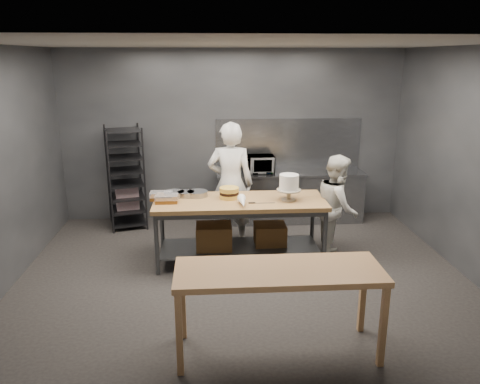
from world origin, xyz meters
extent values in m
plane|color=black|center=(0.00, 0.00, 0.00)|extent=(6.00, 6.00, 0.00)
cube|color=#4C4F54|center=(0.00, 2.50, 1.50)|extent=(6.00, 0.04, 3.00)
cube|color=brown|center=(-0.01, 0.51, 0.89)|extent=(2.40, 0.90, 0.06)
cube|color=#47494C|center=(-0.01, 0.51, 0.20)|extent=(2.25, 0.75, 0.03)
cylinder|color=#47494C|center=(-1.15, 0.12, 0.43)|extent=(0.06, 0.06, 0.86)
cylinder|color=#47494C|center=(-1.15, 0.90, 0.43)|extent=(0.06, 0.06, 0.86)
cylinder|color=#47494C|center=(1.13, 0.12, 0.43)|extent=(0.06, 0.06, 0.86)
cylinder|color=#47494C|center=(1.13, 0.90, 0.43)|extent=(0.06, 0.06, 0.86)
cube|color=brown|center=(-0.38, 0.50, 0.39)|extent=(0.50, 0.40, 0.35)
cube|color=brown|center=(0.44, 0.60, 0.36)|extent=(0.45, 0.38, 0.30)
cube|color=#A26F43|center=(0.22, -1.68, 0.87)|extent=(2.00, 0.70, 0.06)
cube|color=#A26F43|center=(-0.73, -1.98, 0.42)|extent=(0.06, 0.06, 0.84)
cube|color=#A26F43|center=(-0.73, -1.38, 0.42)|extent=(0.06, 0.06, 0.84)
cube|color=#A26F43|center=(1.17, -1.98, 0.42)|extent=(0.06, 0.06, 0.84)
cube|color=#A26F43|center=(1.17, -1.38, 0.42)|extent=(0.06, 0.06, 0.84)
cube|color=slate|center=(1.00, 2.18, 0.88)|extent=(2.60, 0.60, 0.04)
cube|color=slate|center=(1.00, 2.18, 0.43)|extent=(2.56, 0.56, 0.86)
cube|color=slate|center=(1.00, 2.48, 1.35)|extent=(2.60, 0.02, 0.90)
cube|color=black|center=(-1.85, 2.10, 0.88)|extent=(0.74, 0.78, 1.75)
cube|color=beige|center=(-1.85, 2.10, 0.54)|extent=(0.43, 0.33, 0.45)
imported|color=white|center=(-0.10, 1.21, 0.96)|extent=(0.75, 0.54, 1.93)
imported|color=silver|center=(1.41, 0.57, 0.76)|extent=(0.71, 0.84, 1.53)
imported|color=black|center=(0.43, 2.18, 1.05)|extent=(0.54, 0.37, 0.30)
cylinder|color=#A69B85|center=(0.67, 0.45, 0.93)|extent=(0.20, 0.20, 0.02)
cylinder|color=#A69B85|center=(0.67, 0.45, 1.00)|extent=(0.06, 0.06, 0.12)
cylinder|color=#A69B85|center=(0.67, 0.45, 1.07)|extent=(0.34, 0.34, 0.02)
cylinder|color=white|center=(0.67, 0.45, 1.18)|extent=(0.27, 0.27, 0.21)
cylinder|color=#EAAE4A|center=(-0.15, 0.60, 0.95)|extent=(0.27, 0.27, 0.06)
cylinder|color=black|center=(-0.15, 0.60, 1.00)|extent=(0.27, 0.27, 0.04)
cylinder|color=#EAAE4A|center=(-0.15, 0.60, 1.05)|extent=(0.27, 0.27, 0.06)
cylinder|color=gray|center=(-0.76, 0.73, 0.96)|extent=(0.25, 0.25, 0.07)
cylinder|color=gray|center=(-0.60, 0.74, 0.96)|extent=(0.30, 0.30, 0.07)
cylinder|color=gray|center=(-0.93, 0.74, 0.96)|extent=(0.30, 0.30, 0.07)
cone|color=white|center=(0.01, 0.21, 0.98)|extent=(0.13, 0.38, 0.12)
cube|color=slate|center=(0.33, 0.34, 0.92)|extent=(0.28, 0.02, 0.00)
cube|color=black|center=(0.15, 0.34, 0.93)|extent=(0.09, 0.02, 0.02)
cube|color=brown|center=(-1.02, 0.46, 0.95)|extent=(0.30, 0.20, 0.05)
cube|color=silver|center=(-1.02, 0.46, 1.00)|extent=(0.31, 0.21, 0.06)
cube|color=brown|center=(-1.11, 0.60, 0.95)|extent=(0.30, 0.20, 0.05)
cube|color=silver|center=(-1.11, 0.60, 1.00)|extent=(0.31, 0.21, 0.06)
camera|label=1|loc=(-0.43, -5.74, 2.85)|focal=35.00mm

